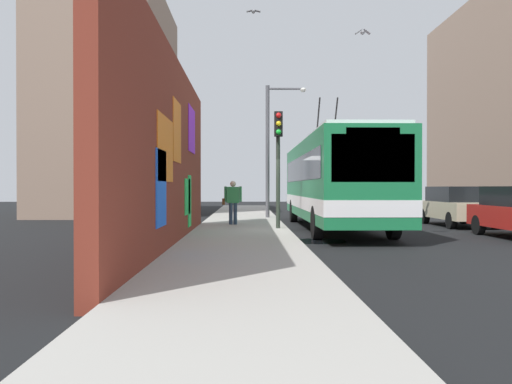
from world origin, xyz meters
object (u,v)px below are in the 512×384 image
at_px(city_bus, 334,179).
at_px(pedestrian_midblock, 233,199).
at_px(traffic_light, 278,149).
at_px(parked_car_champagne, 458,205).
at_px(street_lamp, 272,141).

relative_size(city_bus, pedestrian_midblock, 7.62).
xyz_separation_m(city_bus, traffic_light, (-1.61, 2.15, 1.00)).
bearing_deg(traffic_light, parked_car_champagne, -67.72).
xyz_separation_m(city_bus, street_lamp, (5.14, 2.02, 1.88)).
relative_size(parked_car_champagne, traffic_light, 1.12).
bearing_deg(street_lamp, pedestrian_midblock, 160.10).
bearing_deg(city_bus, traffic_light, 126.82).
distance_m(parked_car_champagne, street_lamp, 8.63).
relative_size(pedestrian_midblock, traffic_light, 0.41).
height_order(traffic_light, street_lamp, street_lamp).
bearing_deg(city_bus, street_lamp, 21.47).
bearing_deg(street_lamp, city_bus, -158.53).
height_order(parked_car_champagne, traffic_light, traffic_light).
bearing_deg(parked_car_champagne, pedestrian_midblock, 96.58).
relative_size(parked_car_champagne, pedestrian_midblock, 2.72).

